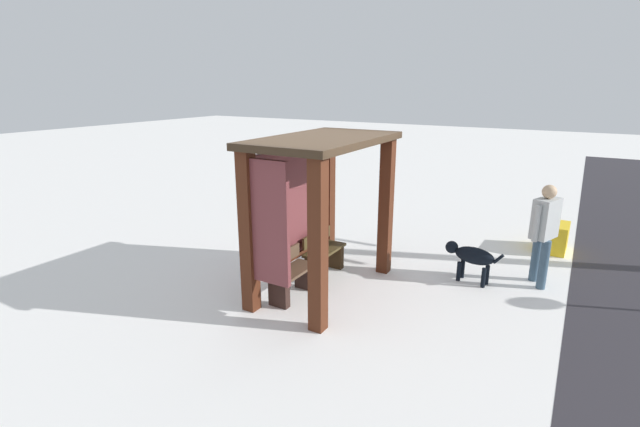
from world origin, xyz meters
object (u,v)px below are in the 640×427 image
Objects in this scene: person_walking at (544,227)px; bus_shelter at (312,189)px; dog at (471,256)px; grit_bin at (552,237)px; bench_center_inside at (324,256)px; bench_left_inside at (291,277)px.

bus_shelter is at bearing 122.61° from person_walking.
grit_bin is at bearing -24.27° from dog.
bench_center_inside is 0.54× the size of person_walking.
person_walking is at bearing -65.51° from dog.
person_walking reaches higher than dog.
dog is at bearing -48.94° from bench_left_inside.
bus_shelter reaches higher than bench_center_inside.
bench_left_inside is at bearing 142.42° from grit_bin.
bus_shelter is 2.86× the size of bench_left_inside.
dog is (1.54, -2.13, -1.19)m from bus_shelter.
bus_shelter is 5.19m from grit_bin.
bench_left_inside is at bearing 163.29° from bus_shelter.
person_walking is at bearing -66.57° from bench_center_inside.
bench_left_inside is at bearing 131.06° from dog.
bench_left_inside is (-0.42, 0.13, -1.32)m from bus_shelter.
grit_bin is at bearing -1.78° from person_walking.
person_walking is 1.74× the size of dog.
person_walking is at bearing -57.39° from bus_shelter.
dog is (1.96, -2.25, 0.13)m from bench_left_inside.
bench_center_inside reaches higher than dog.
bench_left_inside is 4.10m from person_walking.
grit_bin is at bearing -37.58° from bench_left_inside.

